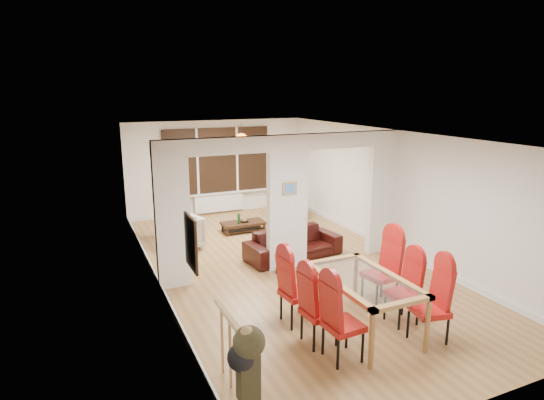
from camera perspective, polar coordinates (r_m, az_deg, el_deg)
floor at (r=9.09m, az=1.87°, el=-8.34°), size 5.00×9.00×0.01m
room_walls at (r=8.69m, az=1.93°, el=-0.36°), size 5.00×9.00×2.60m
divider_wall at (r=8.69m, az=1.93°, el=-0.36°), size 5.00×0.18×2.60m
bay_window_blinds at (r=12.71m, az=-6.88°, el=4.95°), size 3.00×0.08×1.80m
radiator at (r=12.91m, az=-6.67°, el=-0.34°), size 1.40×0.08×0.50m
pendant_light at (r=11.65m, az=-3.86°, el=7.46°), size 0.36×0.36×0.36m
stair_newel at (r=5.42m, az=-5.10°, el=-18.18°), size 0.40×1.20×1.10m
wall_poster at (r=5.61m, az=-10.15°, el=-5.30°), size 0.04×0.52×0.67m
pillar_photo at (r=8.53m, az=2.24°, el=1.45°), size 0.30×0.03×0.25m
dining_table at (r=6.82m, az=11.29°, el=-12.66°), size 0.99×1.75×0.82m
dining_chair_la at (r=6.05m, az=8.96°, el=-14.55°), size 0.48×0.48×1.12m
dining_chair_lb at (r=6.37m, az=5.99°, el=-13.17°), size 0.47×0.47×1.08m
dining_chair_lc at (r=6.85m, az=3.22°, el=-10.97°), size 0.49×0.49×1.11m
dining_chair_ra at (r=6.70m, az=19.16°, el=-12.27°), size 0.52×0.52×1.12m
dining_chair_rb at (r=7.12m, az=16.05°, el=-10.82°), size 0.43×0.43×1.04m
dining_chair_rc at (r=7.56m, az=13.45°, el=-8.62°), size 0.51×0.51×1.17m
sofa at (r=9.47m, az=2.69°, el=-5.52°), size 2.09×1.03×0.59m
armchair at (r=10.12m, az=-11.41°, el=-4.07°), size 0.98×1.00×0.74m
person at (r=10.72m, az=-13.61°, el=0.06°), size 0.78×0.61×1.91m
television at (r=12.40m, az=3.38°, el=-1.11°), size 0.83×0.46×0.49m
coffee_table at (r=11.24m, az=-3.61°, el=-3.35°), size 1.16×0.84×0.24m
bottle at (r=11.02m, az=-4.19°, el=-2.32°), size 0.07×0.07×0.27m
bowl at (r=11.19m, az=-3.45°, el=-2.64°), size 0.21×0.21×0.05m
shoes at (r=8.69m, az=1.64°, el=-9.00°), size 0.26×0.28×0.11m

